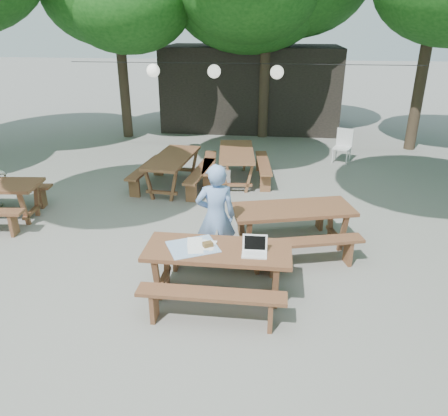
% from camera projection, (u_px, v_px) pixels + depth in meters
% --- Properties ---
extents(ground, '(80.00, 80.00, 0.00)m').
position_uv_depth(ground, '(173.00, 279.00, 6.62)').
color(ground, slate).
rests_on(ground, ground).
extents(pavilion, '(6.00, 3.00, 2.80)m').
position_uv_depth(pavilion, '(251.00, 87.00, 15.58)').
color(pavilion, black).
rests_on(pavilion, ground).
extents(main_picnic_table, '(2.00, 1.58, 0.75)m').
position_uv_depth(main_picnic_table, '(218.00, 271.00, 6.08)').
color(main_picnic_table, '#4C291B').
rests_on(main_picnic_table, ground).
extents(picnic_table_ne, '(2.25, 2.03, 0.75)m').
position_uv_depth(picnic_table_ne, '(291.00, 227.00, 7.37)').
color(picnic_table_ne, '#4C291B').
rests_on(picnic_table_ne, ground).
extents(picnic_table_far_w, '(1.75, 2.07, 0.75)m').
position_uv_depth(picnic_table_far_w, '(173.00, 172.00, 10.07)').
color(picnic_table_far_w, '#4C291B').
rests_on(picnic_table_far_w, ground).
extents(picnic_table_far_e, '(1.78, 2.07, 0.75)m').
position_uv_depth(picnic_table_far_e, '(236.00, 165.00, 10.52)').
color(picnic_table_far_e, '#4C291B').
rests_on(picnic_table_far_e, ground).
extents(woman, '(0.68, 0.52, 1.68)m').
position_uv_depth(woman, '(216.00, 217.00, 6.68)').
color(woman, '#779BD9').
rests_on(woman, ground).
extents(plastic_chair, '(0.57, 0.57, 0.90)m').
position_uv_depth(plastic_chair, '(342.00, 153.00, 11.96)').
color(plastic_chair, silver).
rests_on(plastic_chair, ground).
extents(laptop, '(0.34, 0.27, 0.24)m').
position_uv_depth(laptop, '(255.00, 249.00, 5.79)').
color(laptop, white).
rests_on(laptop, main_picnic_table).
extents(tabletop_clutter, '(0.83, 0.78, 0.08)m').
position_uv_depth(tabletop_clutter, '(196.00, 246.00, 5.97)').
color(tabletop_clutter, '#3673BA').
rests_on(tabletop_clutter, main_picnic_table).
extents(paper_lanterns, '(9.00, 0.34, 0.38)m').
position_uv_depth(paper_lanterns, '(215.00, 71.00, 11.15)').
color(paper_lanterns, black).
rests_on(paper_lanterns, ground).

